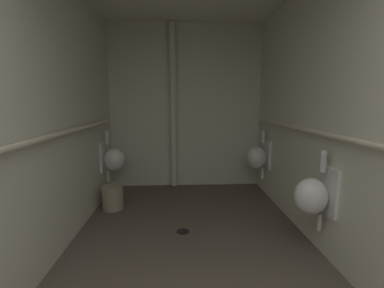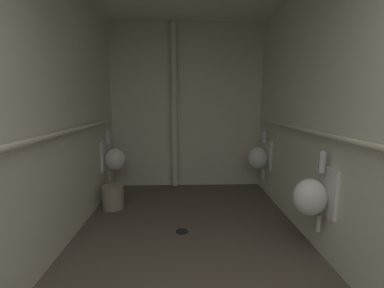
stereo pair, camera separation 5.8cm
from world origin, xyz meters
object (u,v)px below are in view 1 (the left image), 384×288
at_px(urinal_right_far, 258,157).
at_px(urinal_left_mid, 113,159).
at_px(floor_drain, 183,231).
at_px(waste_bin, 113,197).
at_px(urinal_right_mid, 313,195).
at_px(standpipe_back_wall, 173,107).

bearing_deg(urinal_right_far, urinal_left_mid, -179.02).
xyz_separation_m(floor_drain, waste_bin, (-0.93, 0.70, 0.15)).
bearing_deg(waste_bin, urinal_right_mid, -30.06).
xyz_separation_m(urinal_right_far, standpipe_back_wall, (-1.30, 0.43, 0.74)).
height_order(urinal_left_mid, standpipe_back_wall, standpipe_back_wall).
relative_size(urinal_left_mid, floor_drain, 5.39).
relative_size(urinal_right_mid, urinal_right_far, 1.00).
bearing_deg(urinal_left_mid, urinal_right_far, 0.98).
xyz_separation_m(urinal_right_far, waste_bin, (-2.11, -0.46, -0.44)).
height_order(urinal_right_far, waste_bin, urinal_right_far).
xyz_separation_m(urinal_right_mid, standpipe_back_wall, (-1.30, 2.11, 0.74)).
bearing_deg(urinal_left_mid, standpipe_back_wall, 27.79).
bearing_deg(waste_bin, urinal_right_far, 12.28).
relative_size(urinal_right_mid, waste_bin, 2.42).
height_order(floor_drain, waste_bin, waste_bin).
distance_m(urinal_left_mid, floor_drain, 1.62).
xyz_separation_m(urinal_right_mid, floor_drain, (-1.18, 0.52, -0.59)).
xyz_separation_m(urinal_left_mid, standpipe_back_wall, (0.89, 0.47, 0.74)).
bearing_deg(floor_drain, urinal_left_mid, 132.21).
bearing_deg(urinal_left_mid, floor_drain, -47.79).
xyz_separation_m(urinal_right_mid, urinal_right_far, (0.00, 1.68, 0.00)).
distance_m(standpipe_back_wall, floor_drain, 2.08).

